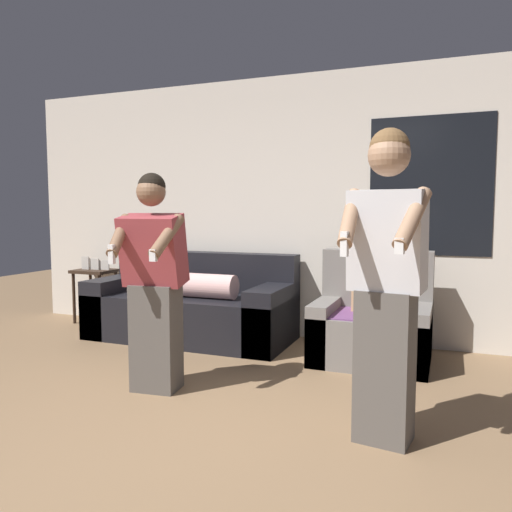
{
  "coord_description": "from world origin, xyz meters",
  "views": [
    {
      "loc": [
        1.46,
        -1.84,
        1.31
      ],
      "look_at": [
        0.3,
        1.13,
        1.03
      ],
      "focal_mm": 35.0,
      "sensor_mm": 36.0,
      "label": 1
    }
  ],
  "objects_px": {
    "couch": "(192,308)",
    "person_right": "(386,283)",
    "armchair": "(372,324)",
    "side_table": "(95,278)",
    "person_left": "(154,284)"
  },
  "relations": [
    {
      "from": "couch",
      "to": "side_table",
      "type": "relative_size",
      "value": 2.67
    },
    {
      "from": "armchair",
      "to": "person_right",
      "type": "distance_m",
      "value": 1.7
    },
    {
      "from": "side_table",
      "to": "person_left",
      "type": "bearing_deg",
      "value": -41.46
    },
    {
      "from": "couch",
      "to": "person_right",
      "type": "xyz_separation_m",
      "value": [
        2.15,
        -1.68,
        0.59
      ]
    },
    {
      "from": "person_right",
      "to": "couch",
      "type": "bearing_deg",
      "value": 142.03
    },
    {
      "from": "couch",
      "to": "person_right",
      "type": "bearing_deg",
      "value": -37.97
    },
    {
      "from": "armchair",
      "to": "person_left",
      "type": "bearing_deg",
      "value": -135.72
    },
    {
      "from": "armchair",
      "to": "side_table",
      "type": "relative_size",
      "value": 1.26
    },
    {
      "from": "armchair",
      "to": "person_right",
      "type": "xyz_separation_m",
      "value": [
        0.29,
        -1.56,
        0.59
      ]
    },
    {
      "from": "couch",
      "to": "side_table",
      "type": "xyz_separation_m",
      "value": [
        -1.43,
        0.24,
        0.2
      ]
    },
    {
      "from": "couch",
      "to": "person_right",
      "type": "relative_size",
      "value": 1.18
    },
    {
      "from": "person_left",
      "to": "person_right",
      "type": "distance_m",
      "value": 1.68
    },
    {
      "from": "side_table",
      "to": "person_right",
      "type": "distance_m",
      "value": 4.08
    },
    {
      "from": "armchair",
      "to": "person_left",
      "type": "distance_m",
      "value": 1.97
    },
    {
      "from": "person_left",
      "to": "person_right",
      "type": "height_order",
      "value": "person_right"
    }
  ]
}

